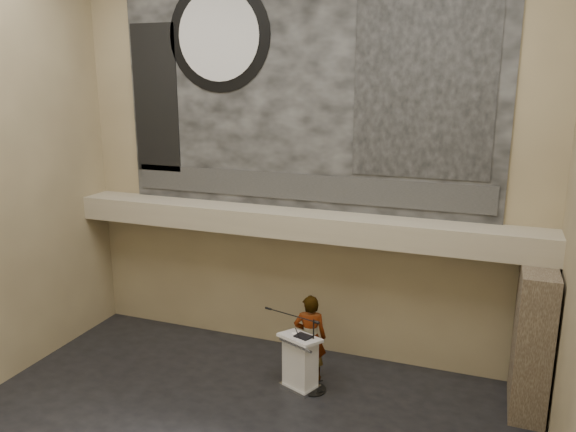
% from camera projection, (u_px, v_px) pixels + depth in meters
% --- Properties ---
extents(wall_back, '(10.00, 0.02, 8.50)m').
position_uv_depth(wall_back, '(302.00, 158.00, 11.59)').
color(wall_back, '#7C6D4F').
rests_on(wall_back, floor).
extents(soffit, '(10.00, 0.80, 0.50)m').
position_uv_depth(soffit, '(295.00, 223.00, 11.54)').
color(soffit, gray).
rests_on(soffit, wall_back).
extents(sprinkler_left, '(0.04, 0.04, 0.06)m').
position_uv_depth(sprinkler_left, '(224.00, 230.00, 12.10)').
color(sprinkler_left, '#B2893D').
rests_on(sprinkler_left, soffit).
extents(sprinkler_right, '(0.04, 0.04, 0.06)m').
position_uv_depth(sprinkler_right, '(386.00, 247.00, 10.92)').
color(sprinkler_right, '#B2893D').
rests_on(sprinkler_right, soffit).
extents(banner, '(8.00, 0.05, 5.00)m').
position_uv_depth(banner, '(301.00, 86.00, 11.21)').
color(banner, black).
rests_on(banner, wall_back).
extents(banner_text_strip, '(7.76, 0.02, 0.55)m').
position_uv_depth(banner_text_strip, '(300.00, 187.00, 11.67)').
color(banner_text_strip, '#2A2A2A').
rests_on(banner_text_strip, banner).
extents(banner_clock_rim, '(2.30, 0.02, 2.30)m').
position_uv_depth(banner_clock_rim, '(219.00, 36.00, 11.54)').
color(banner_clock_rim, black).
rests_on(banner_clock_rim, banner).
extents(banner_clock_face, '(1.84, 0.02, 1.84)m').
position_uv_depth(banner_clock_face, '(218.00, 36.00, 11.52)').
color(banner_clock_face, silver).
rests_on(banner_clock_face, banner).
extents(banner_building_print, '(2.60, 0.02, 3.60)m').
position_uv_depth(banner_building_print, '(424.00, 81.00, 10.33)').
color(banner_building_print, black).
rests_on(banner_building_print, banner).
extents(banner_brick_print, '(1.10, 0.02, 3.20)m').
position_uv_depth(banner_brick_print, '(156.00, 99.00, 12.39)').
color(banner_brick_print, black).
rests_on(banner_brick_print, banner).
extents(stone_pier, '(0.60, 1.40, 2.70)m').
position_uv_depth(stone_pier, '(532.00, 340.00, 9.94)').
color(stone_pier, '#413528').
rests_on(stone_pier, floor).
extents(lectern, '(0.89, 0.77, 1.14)m').
position_uv_depth(lectern, '(300.00, 362.00, 10.79)').
color(lectern, silver).
rests_on(lectern, floor).
extents(binder, '(0.35, 0.32, 0.04)m').
position_uv_depth(binder, '(303.00, 337.00, 10.59)').
color(binder, black).
rests_on(binder, lectern).
extents(papers, '(0.22, 0.30, 0.00)m').
position_uv_depth(papers, '(295.00, 336.00, 10.64)').
color(papers, white).
rests_on(papers, lectern).
extents(speaker_person, '(0.73, 0.56, 1.77)m').
position_uv_depth(speaker_person, '(310.00, 337.00, 11.06)').
color(speaker_person, silver).
rests_on(speaker_person, floor).
extents(mic_stand, '(1.34, 0.54, 1.47)m').
position_uv_depth(mic_stand, '(311.00, 379.00, 10.81)').
color(mic_stand, black).
rests_on(mic_stand, floor).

